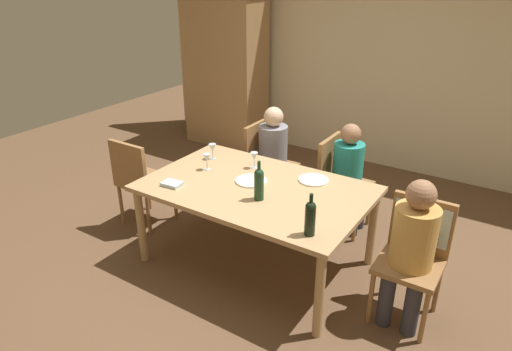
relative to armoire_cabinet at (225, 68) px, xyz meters
The scene contains 19 objects.
ground_plane 3.28m from the armoire_cabinet, 49.15° to the right, with size 10.00×10.00×0.00m, color brown.
rear_room_partition 2.09m from the armoire_cabinet, 12.53° to the left, with size 6.40×0.12×2.70m, color beige.
armoire_cabinet is the anchor object (origin of this frame).
dining_table 3.12m from the armoire_cabinet, 49.15° to the right, with size 1.85×1.18×0.75m.
chair_far_left 2.12m from the armoire_cabinet, 42.00° to the right, with size 0.44×0.44×0.92m.
chair_right_end 4.03m from the armoire_cabinet, 33.66° to the right, with size 0.44×0.46×0.92m.
chair_far_right 2.78m from the armoire_cabinet, 30.19° to the right, with size 0.44×0.44×0.92m.
chair_left_end 2.60m from the armoire_cabinet, 73.49° to the right, with size 0.44×0.44×0.92m.
person_woman_host 2.18m from the armoire_cabinet, 39.97° to the right, with size 0.34×0.30×1.12m.
person_man_bearded 4.11m from the armoire_cabinet, 35.41° to the right, with size 0.31×0.35×1.13m.
person_man_guest 2.86m from the armoire_cabinet, 29.04° to the right, with size 0.33×0.29×1.09m.
wine_bottle_tall_green 3.33m from the armoire_cabinet, 49.29° to the right, with size 0.08×0.08×0.32m.
wine_bottle_dark_red 3.90m from the armoire_cabinet, 45.36° to the right, with size 0.07×0.07×0.31m.
wine_glass_near_left 2.48m from the armoire_cabinet, 56.63° to the right, with size 0.07×0.07×0.15m.
wine_glass_centre 2.73m from the armoire_cabinet, 57.29° to the right, with size 0.07×0.07×0.15m.
wine_glass_near_right 2.72m from the armoire_cabinet, 48.35° to the right, with size 0.07×0.07×0.15m.
dinner_plate_host 3.11m from the armoire_cabinet, 39.82° to the right, with size 0.26×0.26×0.01m, color white.
dinner_plate_guest_left 3.02m from the armoire_cabinet, 49.69° to the right, with size 0.27×0.27×0.01m, color white.
folded_napkin 3.08m from the armoire_cabinet, 62.18° to the right, with size 0.16×0.12×0.03m, color #ADC6D6.
Camera 1 is at (1.85, -2.86, 2.42)m, focal length 32.14 mm.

